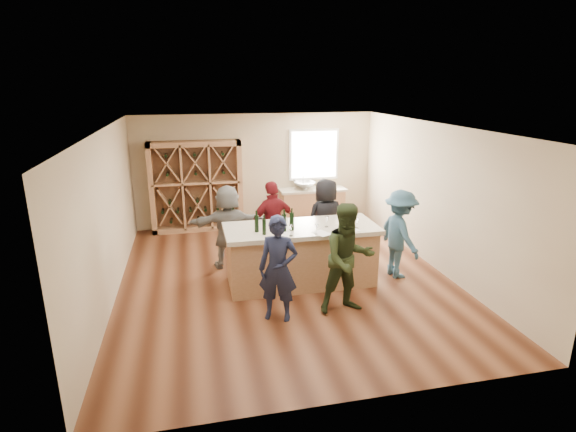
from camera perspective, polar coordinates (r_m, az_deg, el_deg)
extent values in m
cube|color=brown|center=(8.55, -0.37, -8.14)|extent=(6.00, 7.00, 0.10)
cube|color=white|center=(7.79, -0.41, 11.59)|extent=(6.00, 7.00, 0.10)
cube|color=#C2AE8C|center=(11.46, -4.12, 5.88)|extent=(6.00, 0.10, 2.80)
cube|color=#C2AE8C|center=(4.85, 8.53, -9.73)|extent=(6.00, 0.10, 2.80)
cube|color=#C2AE8C|center=(8.02, -22.23, -0.08)|extent=(0.10, 7.00, 2.80)
cube|color=#C2AE8C|center=(9.17, 18.62, 2.29)|extent=(0.10, 7.00, 2.80)
cube|color=white|center=(11.63, 3.30, 7.81)|extent=(1.30, 0.06, 1.30)
cube|color=white|center=(11.60, 3.35, 7.78)|extent=(1.18, 0.01, 1.18)
cube|color=#A87850|center=(11.13, -11.54, 3.68)|extent=(2.20, 0.45, 2.20)
cube|color=#A87850|center=(11.63, 3.07, 1.15)|extent=(1.60, 0.58, 0.86)
cube|color=#BEB49C|center=(11.52, 3.11, 3.36)|extent=(1.70, 0.62, 0.06)
imported|color=silver|center=(11.44, 2.15, 3.91)|extent=(0.54, 0.54, 0.19)
cylinder|color=silver|center=(11.60, 1.93, 4.38)|extent=(0.02, 0.02, 0.30)
cube|color=#A87850|center=(8.16, 1.64, -5.21)|extent=(2.60, 1.00, 1.00)
cube|color=#BEB49C|center=(7.97, 1.68, -1.61)|extent=(2.72, 1.12, 0.08)
cylinder|color=black|center=(7.65, -4.00, -0.96)|extent=(0.09, 0.09, 0.30)
cylinder|color=black|center=(7.51, -3.04, -1.41)|extent=(0.09, 0.09, 0.26)
cylinder|color=black|center=(7.66, -0.50, -0.85)|extent=(0.10, 0.10, 0.31)
cylinder|color=black|center=(7.72, 0.49, -0.69)|extent=(0.08, 0.08, 0.31)
cone|color=white|center=(7.45, 0.37, -1.85)|extent=(0.08, 0.08, 0.19)
cone|color=white|center=(7.56, 3.64, -1.71)|extent=(0.06, 0.06, 0.16)
cone|color=white|center=(7.73, 7.12, -1.36)|extent=(0.08, 0.08, 0.17)
cone|color=white|center=(7.93, 4.93, -0.71)|extent=(0.09, 0.09, 0.20)
cone|color=white|center=(7.95, 8.75, -0.92)|extent=(0.08, 0.08, 0.17)
cube|color=white|center=(7.53, -0.65, -2.38)|extent=(0.31, 0.37, 0.00)
cube|color=white|center=(7.63, 4.32, -2.19)|extent=(0.34, 0.38, 0.00)
cube|color=white|center=(7.88, 7.98, -1.67)|extent=(0.30, 0.35, 0.00)
imported|color=#191E38|center=(6.84, -1.26, -6.73)|extent=(0.73, 0.64, 1.65)
imported|color=#263319|center=(7.09, 7.67, -5.42)|extent=(0.90, 0.53, 1.79)
imported|color=#335972|center=(8.57, 13.99, -2.24)|extent=(0.63, 1.13, 1.67)
imported|color=#590F14|center=(8.86, -1.91, -0.98)|extent=(1.10, 0.77, 1.71)
imported|color=black|center=(9.15, 4.79, -0.49)|extent=(0.92, 0.69, 1.70)
imported|color=slate|center=(8.83, -7.59, -1.33)|extent=(1.58, 0.65, 1.66)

